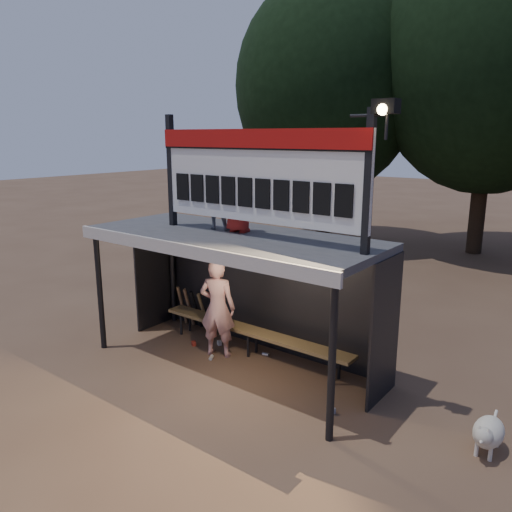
# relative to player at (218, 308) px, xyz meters

# --- Properties ---
(ground) EXTENTS (80.00, 80.00, 0.00)m
(ground) POSITION_rel_player_xyz_m (0.49, -0.17, -0.90)
(ground) COLOR brown
(ground) RESTS_ON ground
(player) EXTENTS (0.76, 0.63, 1.79)m
(player) POSITION_rel_player_xyz_m (0.00, 0.00, 0.00)
(player) COLOR white
(player) RESTS_ON ground
(child_a) EXTENTS (0.60, 0.53, 1.04)m
(child_a) POSITION_rel_player_xyz_m (0.02, 0.04, 1.94)
(child_a) COLOR slate
(child_a) RESTS_ON dugout_shelter
(child_b) EXTENTS (0.56, 0.39, 1.09)m
(child_b) POSITION_rel_player_xyz_m (0.49, 0.02, 1.97)
(child_b) COLOR #B2211B
(child_b) RESTS_ON dugout_shelter
(dugout_shelter) EXTENTS (5.10, 2.08, 2.32)m
(dugout_shelter) POSITION_rel_player_xyz_m (0.49, 0.07, 0.95)
(dugout_shelter) COLOR #403F42
(dugout_shelter) RESTS_ON ground
(scoreboard_assembly) EXTENTS (4.10, 0.27, 1.99)m
(scoreboard_assembly) POSITION_rel_player_xyz_m (1.04, -0.18, 2.43)
(scoreboard_assembly) COLOR black
(scoreboard_assembly) RESTS_ON dugout_shelter
(bench) EXTENTS (4.00, 0.35, 0.48)m
(bench) POSITION_rel_player_xyz_m (0.49, 0.38, -0.46)
(bench) COLOR olive
(bench) RESTS_ON ground
(tree_left) EXTENTS (6.46, 6.46, 9.27)m
(tree_left) POSITION_rel_player_xyz_m (-3.51, 9.83, 4.62)
(tree_left) COLOR #301E15
(tree_left) RESTS_ON ground
(tree_mid) EXTENTS (7.22, 7.22, 10.36)m
(tree_mid) POSITION_rel_player_xyz_m (1.49, 11.33, 5.27)
(tree_mid) COLOR #312216
(tree_mid) RESTS_ON ground
(dog) EXTENTS (0.36, 0.81, 0.49)m
(dog) POSITION_rel_player_xyz_m (4.58, -0.12, -0.62)
(dog) COLOR beige
(dog) RESTS_ON ground
(bats) EXTENTS (0.69, 0.35, 0.84)m
(bats) POSITION_rel_player_xyz_m (-1.27, 0.65, -0.47)
(bats) COLOR olive
(bats) RESTS_ON ground
(litter) EXTENTS (3.35, 1.03, 0.08)m
(litter) POSITION_rel_player_xyz_m (0.75, 0.08, -0.86)
(litter) COLOR #A12A1B
(litter) RESTS_ON ground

